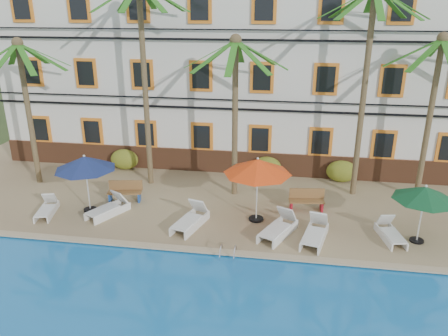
% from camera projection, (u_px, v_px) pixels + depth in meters
% --- Properties ---
extents(ground, '(100.00, 100.00, 0.00)m').
position_uv_depth(ground, '(204.00, 244.00, 16.61)').
color(ground, '#384C23').
rests_on(ground, ground).
extents(pool_deck, '(30.00, 12.00, 0.25)m').
position_uv_depth(pool_deck, '(225.00, 189.00, 21.19)').
color(pool_deck, tan).
rests_on(pool_deck, ground).
extents(pool_coping, '(30.00, 0.35, 0.06)m').
position_uv_depth(pool_coping, '(199.00, 250.00, 15.68)').
color(pool_coping, tan).
rests_on(pool_coping, pool_deck).
extents(hotel_building, '(25.40, 6.44, 10.22)m').
position_uv_depth(hotel_building, '(239.00, 66.00, 23.94)').
color(hotel_building, silver).
rests_on(hotel_building, pool_deck).
extents(palm_a, '(4.42, 4.42, 6.95)m').
position_uv_depth(palm_a, '(25.00, 91.00, 20.15)').
color(palm_a, brown).
rests_on(palm_a, pool_deck).
extents(palm_b, '(4.42, 4.42, 9.43)m').
position_uv_depth(palm_b, '(143.00, 60.00, 19.58)').
color(palm_b, brown).
rests_on(palm_b, pool_deck).
extents(palm_c, '(4.42, 4.42, 7.18)m').
position_uv_depth(palm_c, '(235.00, 94.00, 18.80)').
color(palm_c, brown).
rests_on(palm_c, pool_deck).
extents(palm_d, '(4.42, 4.42, 9.18)m').
position_uv_depth(palm_d, '(367.00, 67.00, 18.39)').
color(palm_d, brown).
rests_on(palm_d, pool_deck).
extents(palm_e, '(4.42, 4.42, 7.27)m').
position_uv_depth(palm_e, '(433.00, 95.00, 18.45)').
color(palm_e, brown).
rests_on(palm_e, pool_deck).
extents(shrub_left, '(1.50, 0.90, 1.10)m').
position_uv_depth(shrub_left, '(124.00, 159.00, 23.27)').
color(shrub_left, '#1F5518').
rests_on(shrub_left, pool_deck).
extents(shrub_mid, '(1.50, 0.90, 1.10)m').
position_uv_depth(shrub_mid, '(267.00, 167.00, 22.15)').
color(shrub_mid, '#1F5518').
rests_on(shrub_mid, pool_deck).
extents(shrub_right, '(1.50, 0.90, 1.10)m').
position_uv_depth(shrub_right, '(342.00, 171.00, 21.61)').
color(shrub_right, '#1F5518').
rests_on(shrub_right, pool_deck).
extents(umbrella_blue, '(2.54, 2.54, 2.54)m').
position_uv_depth(umbrella_blue, '(85.00, 163.00, 17.98)').
color(umbrella_blue, black).
rests_on(umbrella_blue, pool_deck).
extents(umbrella_red, '(2.73, 2.73, 2.72)m').
position_uv_depth(umbrella_red, '(258.00, 167.00, 17.12)').
color(umbrella_red, black).
rests_on(umbrella_red, pool_deck).
extents(umbrella_green, '(2.29, 2.29, 2.29)m').
position_uv_depth(umbrella_green, '(425.00, 194.00, 15.63)').
color(umbrella_green, black).
rests_on(umbrella_green, pool_deck).
extents(lounger_a, '(0.96, 1.75, 0.79)m').
position_uv_depth(lounger_a, '(47.00, 209.00, 18.33)').
color(lounger_a, silver).
rests_on(lounger_a, pool_deck).
extents(lounger_b, '(1.50, 2.02, 0.91)m').
position_uv_depth(lounger_b, '(109.00, 208.00, 18.30)').
color(lounger_b, silver).
rests_on(lounger_b, pool_deck).
extents(lounger_c, '(1.26, 2.17, 0.97)m').
position_uv_depth(lounger_c, '(191.00, 219.00, 17.31)').
color(lounger_c, silver).
rests_on(lounger_c, pool_deck).
extents(lounger_d, '(1.54, 2.18, 0.97)m').
position_uv_depth(lounger_d, '(279.00, 228.00, 16.67)').
color(lounger_d, silver).
rests_on(lounger_d, pool_deck).
extents(lounger_e, '(1.16, 2.13, 0.95)m').
position_uv_depth(lounger_e, '(315.00, 233.00, 16.28)').
color(lounger_e, silver).
rests_on(lounger_e, pool_deck).
extents(lounger_f, '(0.96, 1.83, 0.82)m').
position_uv_depth(lounger_f, '(390.00, 233.00, 16.39)').
color(lounger_f, silver).
rests_on(lounger_f, pool_deck).
extents(bench_left, '(1.56, 0.73, 0.93)m').
position_uv_depth(bench_left, '(125.00, 191.00, 19.55)').
color(bench_left, olive).
rests_on(bench_left, pool_deck).
extents(bench_right, '(1.55, 0.65, 0.93)m').
position_uv_depth(bench_right, '(306.00, 199.00, 18.69)').
color(bench_right, olive).
rests_on(bench_right, pool_deck).
extents(pool_ladder, '(0.54, 0.74, 0.74)m').
position_uv_depth(pool_ladder, '(228.00, 255.00, 15.45)').
color(pool_ladder, silver).
rests_on(pool_ladder, ground).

